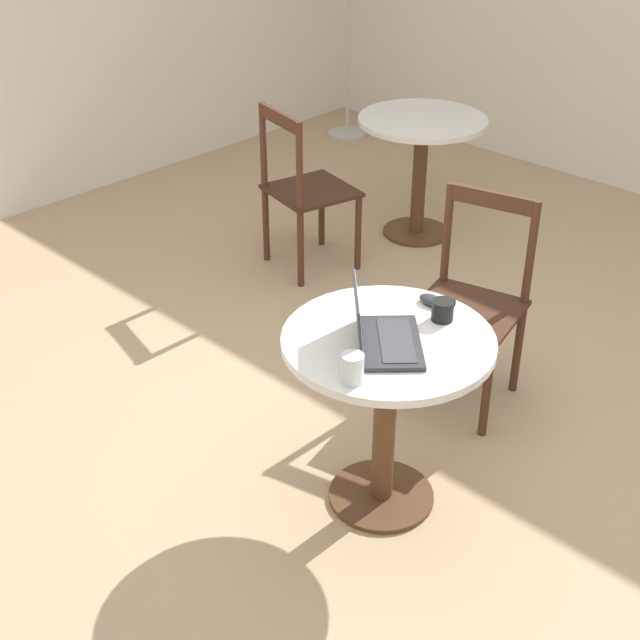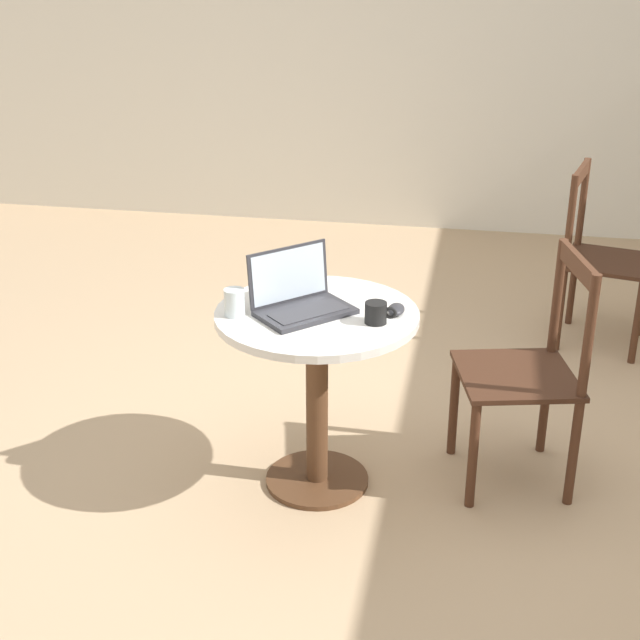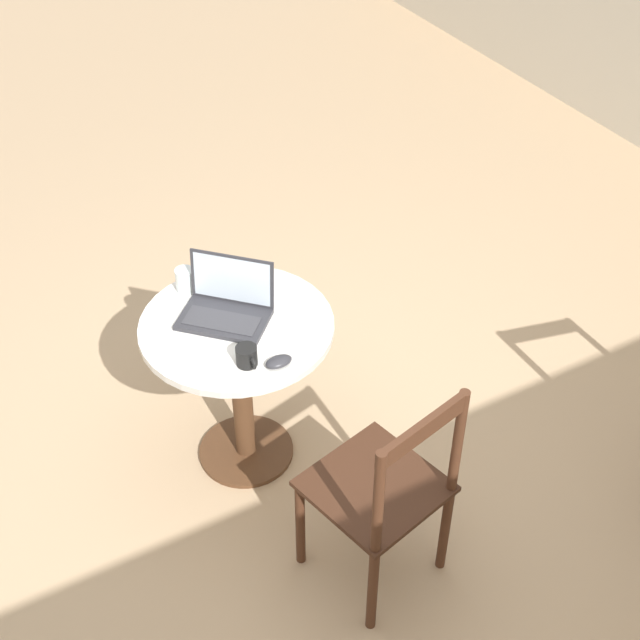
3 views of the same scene
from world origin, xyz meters
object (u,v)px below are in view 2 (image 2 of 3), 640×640
chair_near_right (528,373)px  laptop (300,300)px  cafe_table_near (317,355)px  mug (377,313)px  drinking_glass (234,302)px  chair_mid_left (600,259)px  mouse (396,309)px

chair_near_right → laptop: bearing=-166.8°
cafe_table_near → mug: 0.31m
drinking_glass → mug: bearing=3.1°
chair_near_right → laptop: size_ratio=2.33×
chair_mid_left → drinking_glass: size_ratio=9.33×
chair_mid_left → mouse: size_ratio=9.13×
chair_mid_left → laptop: bearing=-127.8°
mug → drinking_glass: bearing=-176.9°
chair_mid_left → drinking_glass: (-1.43, -1.64, 0.31)m
mouse → mug: bearing=-121.7°
mouse → mug: 0.11m
chair_near_right → mouse: 0.58m
chair_mid_left → mug: 1.89m
chair_mid_left → mouse: bearing=-119.9°
mouse → drinking_glass: (-0.56, -0.12, 0.03)m
chair_near_right → cafe_table_near: bearing=-166.5°
drinking_glass → mouse: bearing=12.3°
chair_near_right → drinking_glass: 1.13m
cafe_table_near → mouse: mouse is taller
mug → chair_near_right: bearing=24.0°
chair_near_right → laptop: 0.91m
mouse → mug: mug is taller
chair_near_right → chair_mid_left: 1.43m
laptop → mouse: (0.34, 0.05, -0.03)m
chair_near_right → mug: size_ratio=8.17×
cafe_table_near → chair_near_right: 0.80m
cafe_table_near → chair_mid_left: 1.94m
cafe_table_near → laptop: laptop is taller
laptop → drinking_glass: size_ratio=4.01×
chair_near_right → mouse: bearing=-163.0°
chair_mid_left → mouse: 1.78m
cafe_table_near → laptop: bearing=-170.2°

